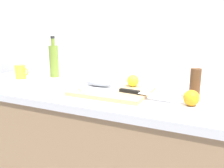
# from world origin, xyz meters

# --- Properties ---
(back_wall) EXTENTS (3.20, 0.05, 2.50)m
(back_wall) POSITION_xyz_m (0.00, 0.33, 1.25)
(back_wall) COLOR white
(back_wall) RESTS_ON ground_plane
(kitchen_counter) EXTENTS (2.00, 0.60, 0.90)m
(kitchen_counter) POSITION_xyz_m (0.00, 0.00, 0.45)
(kitchen_counter) COLOR #9E7A56
(kitchen_counter) RESTS_ON ground_plane
(cutting_board) EXTENTS (0.40, 0.31, 0.02)m
(cutting_board) POSITION_xyz_m (0.01, -0.03, 0.91)
(cutting_board) COLOR tan
(cutting_board) RESTS_ON kitchen_counter
(white_plate) EXTENTS (0.22, 0.22, 0.01)m
(white_plate) POSITION_xyz_m (-0.06, -0.04, 0.93)
(white_plate) COLOR white
(white_plate) RESTS_ON cutting_board
(fish_fillet) EXTENTS (0.17, 0.07, 0.04)m
(fish_fillet) POSITION_xyz_m (-0.06, -0.04, 0.95)
(fish_fillet) COLOR gray
(fish_fillet) RESTS_ON white_plate
(chef_knife) EXTENTS (0.29, 0.06, 0.02)m
(chef_knife) POSITION_xyz_m (0.17, -0.06, 0.93)
(chef_knife) COLOR silver
(chef_knife) RESTS_ON cutting_board
(lemon_0) EXTENTS (0.07, 0.07, 0.07)m
(lemon_0) POSITION_xyz_m (0.09, 0.09, 0.95)
(lemon_0) COLOR yellow
(lemon_0) RESTS_ON cutting_board
(olive_oil_bottle) EXTENTS (0.06, 0.06, 0.29)m
(olive_oil_bottle) POSITION_xyz_m (-0.55, 0.20, 1.02)
(olive_oil_bottle) COLOR olive
(olive_oil_bottle) RESTS_ON kitchen_counter
(coffee_mug_0) EXTENTS (0.11, 0.07, 0.10)m
(coffee_mug_0) POSITION_xyz_m (-0.72, 0.05, 0.95)
(coffee_mug_0) COLOR yellow
(coffee_mug_0) RESTS_ON kitchen_counter
(orange_1) EXTENTS (0.07, 0.07, 0.07)m
(orange_1) POSITION_xyz_m (0.42, -0.07, 0.94)
(orange_1) COLOR orange
(orange_1) RESTS_ON kitchen_counter
(pepper_mill) EXTENTS (0.05, 0.05, 0.15)m
(pepper_mill) POSITION_xyz_m (0.42, 0.04, 0.98)
(pepper_mill) COLOR brown
(pepper_mill) RESTS_ON kitchen_counter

